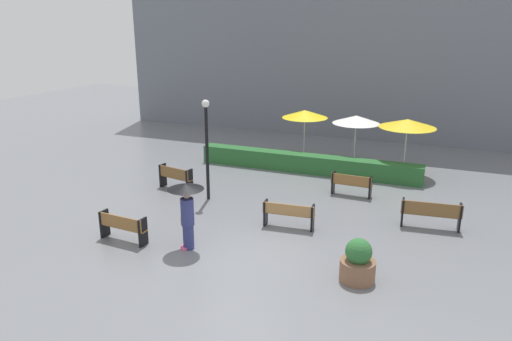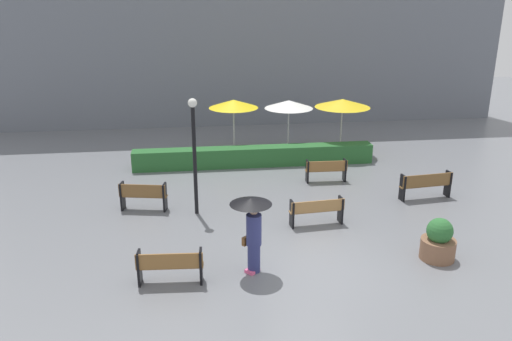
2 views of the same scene
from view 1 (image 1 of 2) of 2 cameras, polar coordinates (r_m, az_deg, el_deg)
ground_plane at (r=13.83m, az=-2.34°, el=-10.07°), size 60.00×60.00×0.00m
bench_far_right at (r=16.28m, az=20.04°, el=-4.73°), size 1.87×0.52×0.91m
bench_far_left at (r=19.10m, az=-9.57°, el=-0.69°), size 1.55×0.65×0.92m
bench_near_left at (r=15.01m, az=-15.57°, el=-6.35°), size 1.61×0.48×0.85m
bench_mid_center at (r=15.42m, az=3.88°, el=-5.07°), size 1.68×0.49×0.83m
bench_back_row at (r=18.53m, az=11.25°, el=-1.50°), size 1.55×0.41×0.84m
pedestrian_with_umbrella at (r=13.89m, az=-8.21°, el=-4.16°), size 1.04×1.04×1.96m
planter_pot at (r=12.68m, az=11.99°, el=-10.64°), size 0.91×0.91×1.14m
lamp_post at (r=17.42m, az=-5.87°, el=3.72°), size 0.28×0.28×3.72m
patio_umbrella_yellow at (r=22.64m, az=5.82°, el=6.68°), size 2.13×2.13×2.41m
patio_umbrella_white at (r=22.06m, az=11.79°, el=5.93°), size 2.11×2.11×2.33m
patio_umbrella_yellow_far at (r=21.26m, az=17.52°, el=5.35°), size 2.38×2.38×2.43m
hedge_strip at (r=21.19m, az=6.02°, el=0.85°), size 9.80×0.70×0.79m
building_facade at (r=27.67m, az=11.76°, el=15.00°), size 28.00×1.20×10.85m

